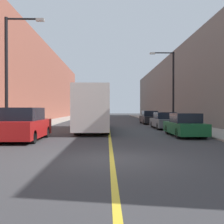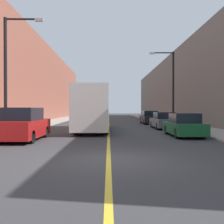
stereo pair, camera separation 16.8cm
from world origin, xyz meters
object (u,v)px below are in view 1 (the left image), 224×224
parked_suv_left (24,125)px  car_right_mid (164,121)px  car_right_near (185,126)px  street_lamp_right (171,84)px  street_lamp_left (10,68)px  car_right_far (149,118)px  bus (94,108)px

parked_suv_left → car_right_mid: (9.78, 8.72, -0.18)m
parked_suv_left → car_right_mid: parked_suv_left is taller
car_right_near → street_lamp_right: size_ratio=0.61×
street_lamp_left → car_right_mid: bearing=32.8°
car_right_far → car_right_mid: bearing=-89.2°
car_right_mid → street_lamp_left: (-11.13, -7.18, 3.59)m
car_right_far → street_lamp_right: (1.29, -5.34, 3.56)m
parked_suv_left → street_lamp_right: 15.90m
car_right_far → street_lamp_left: bearing=-126.7°
parked_suv_left → car_right_near: (9.64, 2.05, -0.18)m
street_lamp_left → bus: bearing=45.1°
car_right_near → car_right_far: size_ratio=0.94×
street_lamp_right → car_right_far: bearing=103.6°
car_right_near → street_lamp_left: size_ratio=0.61×
street_lamp_right → car_right_near: bearing=-98.4°
car_right_near → street_lamp_left: street_lamp_left is taller
car_right_near → street_lamp_right: (1.33, 8.94, 3.59)m
car_right_far → street_lamp_left: 18.78m
bus → car_right_far: bus is taller
bus → car_right_mid: bearing=19.8°
bus → parked_suv_left: bearing=-118.9°
parked_suv_left → car_right_far: (9.68, 16.33, -0.15)m
car_right_mid → car_right_far: (-0.10, 7.61, 0.03)m
parked_suv_left → street_lamp_left: street_lamp_left is taller
car_right_near → street_lamp_right: 9.72m
car_right_mid → street_lamp_left: 13.72m
car_right_mid → street_lamp_right: size_ratio=0.66×
car_right_mid → parked_suv_left: bearing=-138.3°
parked_suv_left → street_lamp_right: bearing=45.1°
bus → street_lamp_left: (-4.94, -4.95, 2.46)m
bus → car_right_mid: (6.20, 2.23, -1.13)m
car_right_near → bus: bearing=143.7°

